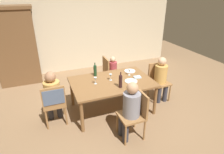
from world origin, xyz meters
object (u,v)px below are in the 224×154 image
(chair_far_right, at_px, (110,71))
(wine_glass_near_left, at_px, (129,71))
(armoire_cabinet, at_px, (16,47))
(person_woman_host, at_px, (53,94))
(wine_bottle_dark_red, at_px, (95,70))
(dinner_plate_guest_left, at_px, (130,71))
(chair_right_end, at_px, (158,79))
(chair_near, at_px, (135,112))
(wine_glass_near_right, at_px, (111,76))
(chair_left_end, at_px, (54,100))
(handbag, at_px, (124,83))
(person_man_guest, at_px, (130,107))
(person_child_small, at_px, (114,70))
(person_man_bearded, at_px, (161,76))
(dinner_plate_host, at_px, (131,81))
(wine_glass_centre, at_px, (95,79))
(wine_bottle_tall_green, at_px, (121,81))
(dining_table, at_px, (112,84))

(chair_far_right, distance_m, wine_glass_near_left, 0.88)
(armoire_cabinet, bearing_deg, person_woman_host, -72.66)
(wine_bottle_dark_red, relative_size, wine_glass_near_left, 2.14)
(wine_glass_near_left, distance_m, dinner_plate_guest_left, 0.25)
(chair_right_end, bearing_deg, chair_near, 41.60)
(wine_glass_near_right, bearing_deg, armoire_cabinet, 131.02)
(wine_bottle_dark_red, bearing_deg, armoire_cabinet, 131.98)
(armoire_cabinet, relative_size, chair_left_end, 2.37)
(person_woman_host, xyz_separation_m, handbag, (2.02, 0.94, -0.55))
(chair_right_end, distance_m, wine_glass_near_left, 0.84)
(chair_far_right, relative_size, person_man_guest, 0.80)
(person_child_small, bearing_deg, person_woman_host, -61.06)
(wine_glass_near_right, distance_m, dinner_plate_guest_left, 0.69)
(wine_glass_near_left, bearing_deg, handbag, 72.37)
(person_man_bearded, height_order, wine_glass_near_right, person_man_bearded)
(chair_right_end, bearing_deg, armoire_cabinet, -34.57)
(dinner_plate_host, relative_size, dinner_plate_guest_left, 1.04)
(person_woman_host, distance_m, dinner_plate_host, 1.67)
(wine_glass_centre, bearing_deg, wine_glass_near_left, 9.23)
(dinner_plate_host, distance_m, dinner_plate_guest_left, 0.56)
(person_man_guest, height_order, wine_glass_centre, person_man_guest)
(chair_right_end, distance_m, person_woman_host, 2.54)
(chair_far_right, xyz_separation_m, dinner_plate_host, (0.07, -1.13, 0.21))
(chair_left_end, relative_size, chair_near, 1.00)
(wine_bottle_tall_green, height_order, dinner_plate_guest_left, wine_bottle_tall_green)
(person_woman_host, height_order, person_man_guest, person_woman_host)
(chair_right_end, xyz_separation_m, person_man_bearded, (0.00, -0.11, 0.12))
(chair_left_end, height_order, chair_right_end, same)
(wine_bottle_dark_red, distance_m, dinner_plate_host, 0.87)
(chair_far_right, xyz_separation_m, wine_glass_centre, (-0.69, -0.95, 0.30))
(chair_right_end, relative_size, person_man_bearded, 0.82)
(wine_glass_near_right, distance_m, dinner_plate_host, 0.46)
(dining_table, distance_m, dinner_plate_guest_left, 0.71)
(dining_table, bearing_deg, chair_right_end, 3.93)
(chair_far_right, relative_size, handbag, 3.29)
(dining_table, height_order, person_man_bearded, person_man_bearded)
(armoire_cabinet, xyz_separation_m, wine_bottle_tall_green, (2.05, -2.66, -0.21))
(person_man_bearded, xyz_separation_m, wine_glass_centre, (-1.64, 0.04, 0.19))
(person_man_guest, bearing_deg, dinner_plate_host, -27.23)
(chair_left_end, bearing_deg, person_woman_host, 90.00)
(wine_bottle_tall_green, relative_size, wine_bottle_dark_red, 1.06)
(person_man_guest, bearing_deg, wine_glass_centre, 19.66)
(person_man_guest, bearing_deg, dinner_plate_guest_left, -25.75)
(armoire_cabinet, height_order, chair_far_right, armoire_cabinet)
(wine_bottle_tall_green, relative_size, wine_glass_near_left, 2.28)
(armoire_cabinet, distance_m, person_man_bearded, 4.05)
(dinner_plate_host, bearing_deg, person_man_guest, -117.23)
(chair_right_end, xyz_separation_m, person_child_small, (-0.84, 0.87, 0.03))
(person_woman_host, distance_m, person_man_bearded, 2.54)
(armoire_cabinet, height_order, chair_near, armoire_cabinet)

